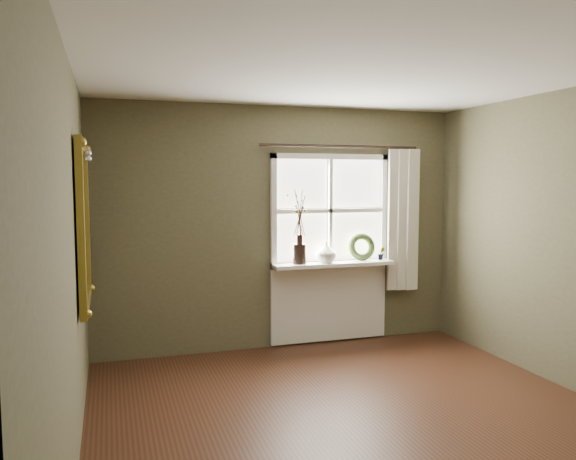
% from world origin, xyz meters
% --- Properties ---
extents(floor, '(4.50, 4.50, 0.00)m').
position_xyz_m(floor, '(0.00, 0.00, 0.00)').
color(floor, '#3B1F12').
rests_on(floor, ground).
extents(ceiling, '(4.50, 4.50, 0.00)m').
position_xyz_m(ceiling, '(0.00, 0.00, 2.60)').
color(ceiling, silver).
rests_on(ceiling, ground).
extents(wall_back, '(4.00, 0.10, 2.60)m').
position_xyz_m(wall_back, '(0.00, 2.30, 1.30)').
color(wall_back, brown).
rests_on(wall_back, ground).
extents(wall_left, '(0.10, 4.50, 2.60)m').
position_xyz_m(wall_left, '(-2.05, 0.00, 1.30)').
color(wall_left, brown).
rests_on(wall_left, ground).
extents(window_frame, '(1.36, 0.06, 1.24)m').
position_xyz_m(window_frame, '(0.55, 2.23, 1.48)').
color(window_frame, white).
rests_on(window_frame, wall_back).
extents(window_sill, '(1.36, 0.26, 0.04)m').
position_xyz_m(window_sill, '(0.55, 2.12, 0.90)').
color(window_sill, white).
rests_on(window_sill, wall_back).
extents(window_apron, '(1.36, 0.04, 0.88)m').
position_xyz_m(window_apron, '(0.55, 2.23, 0.46)').
color(window_apron, white).
rests_on(window_apron, ground).
extents(dark_jug, '(0.17, 0.17, 0.22)m').
position_xyz_m(dark_jug, '(0.16, 2.12, 1.03)').
color(dark_jug, black).
rests_on(dark_jug, window_sill).
extents(cream_vase, '(0.26, 0.26, 0.23)m').
position_xyz_m(cream_vase, '(0.47, 2.12, 1.03)').
color(cream_vase, beige).
rests_on(cream_vase, window_sill).
extents(wreath, '(0.32, 0.16, 0.32)m').
position_xyz_m(wreath, '(0.91, 2.16, 1.04)').
color(wreath, '#374A20').
rests_on(wreath, window_sill).
extents(potted_plant_left, '(0.09, 0.06, 0.16)m').
position_xyz_m(potted_plant_left, '(0.19, 2.12, 1.00)').
color(potted_plant_left, '#374A20').
rests_on(potted_plant_left, window_sill).
extents(potted_plant_right, '(0.09, 0.08, 0.15)m').
position_xyz_m(potted_plant_right, '(1.13, 2.12, 0.99)').
color(potted_plant_right, '#374A20').
rests_on(potted_plant_right, window_sill).
extents(curtain, '(0.36, 0.12, 1.59)m').
position_xyz_m(curtain, '(1.39, 2.13, 1.37)').
color(curtain, beige).
rests_on(curtain, wall_back).
extents(curtain_rod, '(1.84, 0.03, 0.03)m').
position_xyz_m(curtain_rod, '(0.65, 2.17, 2.18)').
color(curtain_rod, black).
rests_on(curtain_rod, wall_back).
extents(gilt_mirror, '(0.10, 1.07, 1.28)m').
position_xyz_m(gilt_mirror, '(-1.96, 1.05, 1.48)').
color(gilt_mirror, white).
rests_on(gilt_mirror, wall_left).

